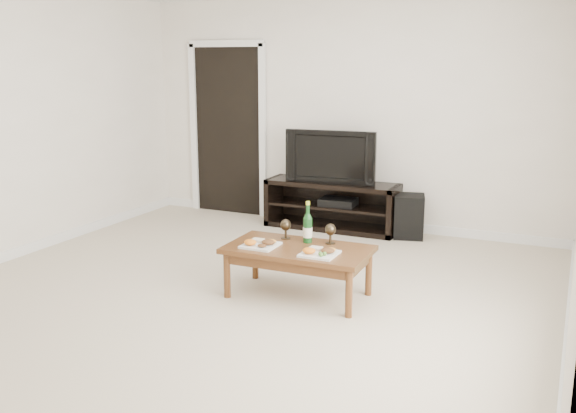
# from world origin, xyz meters

# --- Properties ---
(floor) EXTENTS (5.50, 5.50, 0.00)m
(floor) POSITION_xyz_m (0.00, 0.00, 0.00)
(floor) COLOR beige
(floor) RESTS_ON ground
(back_wall) EXTENTS (5.00, 0.04, 2.60)m
(back_wall) POSITION_xyz_m (0.00, 2.77, 1.30)
(back_wall) COLOR white
(back_wall) RESTS_ON ground
(doorway) EXTENTS (0.90, 0.02, 2.05)m
(doorway) POSITION_xyz_m (-1.55, 2.73, 1.02)
(doorway) COLOR black
(doorway) RESTS_ON ground
(media_console) EXTENTS (1.53, 0.45, 0.55)m
(media_console) POSITION_xyz_m (-0.07, 2.50, 0.28)
(media_console) COLOR black
(media_console) RESTS_ON ground
(television) EXTENTS (1.04, 0.23, 0.59)m
(television) POSITION_xyz_m (-0.07, 2.50, 0.85)
(television) COLOR black
(television) RESTS_ON media_console
(av_receiver) EXTENTS (0.42, 0.32, 0.08)m
(av_receiver) POSITION_xyz_m (0.01, 2.48, 0.33)
(av_receiver) COLOR black
(av_receiver) RESTS_ON media_console
(subwoofer) EXTENTS (0.38, 0.38, 0.47)m
(subwoofer) POSITION_xyz_m (0.83, 2.50, 0.24)
(subwoofer) COLOR black
(subwoofer) RESTS_ON ground
(coffee_table) EXTENTS (1.18, 0.66, 0.42)m
(coffee_table) POSITION_xyz_m (0.46, 0.36, 0.21)
(coffee_table) COLOR brown
(coffee_table) RESTS_ON ground
(plate_left) EXTENTS (0.27, 0.27, 0.07)m
(plate_left) POSITION_xyz_m (0.17, 0.25, 0.45)
(plate_left) COLOR white
(plate_left) RESTS_ON coffee_table
(plate_right) EXTENTS (0.27, 0.27, 0.07)m
(plate_right) POSITION_xyz_m (0.69, 0.24, 0.45)
(plate_right) COLOR white
(plate_right) RESTS_ON coffee_table
(wine_bottle) EXTENTS (0.07, 0.07, 0.35)m
(wine_bottle) POSITION_xyz_m (0.47, 0.52, 0.59)
(wine_bottle) COLOR #103D15
(wine_bottle) RESTS_ON coffee_table
(goblet_left) EXTENTS (0.09, 0.09, 0.17)m
(goblet_left) POSITION_xyz_m (0.26, 0.55, 0.51)
(goblet_left) COLOR #362C1D
(goblet_left) RESTS_ON coffee_table
(goblet_right) EXTENTS (0.09, 0.09, 0.17)m
(goblet_right) POSITION_xyz_m (0.65, 0.56, 0.51)
(goblet_right) COLOR #362C1D
(goblet_right) RESTS_ON coffee_table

